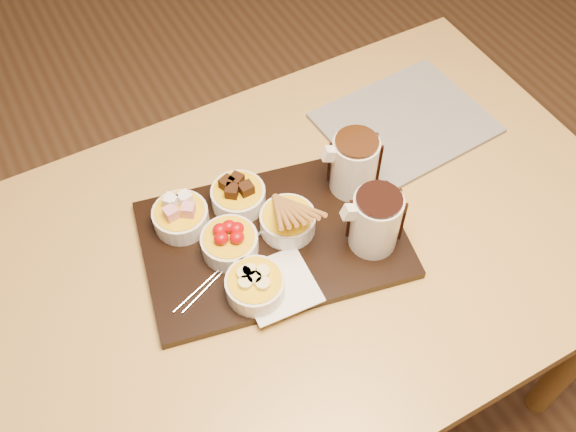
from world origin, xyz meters
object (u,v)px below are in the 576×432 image
bowl_strawberries (230,244)px  pitcher_dark_chocolate (375,221)px  pitcher_milk_chocolate (354,165)px  newspaper (405,123)px  serving_board (273,239)px  dining_table (309,264)px

bowl_strawberries → pitcher_dark_chocolate: (0.23, -0.10, 0.04)m
pitcher_milk_chocolate → bowl_strawberries: bearing=-163.6°
pitcher_dark_chocolate → bowl_strawberries: bearing=167.3°
pitcher_dark_chocolate → newspaper: pitcher_dark_chocolate is taller
serving_board → pitcher_dark_chocolate: size_ratio=3.94×
serving_board → newspaper: serving_board is taller
dining_table → bowl_strawberries: 0.20m
serving_board → bowl_strawberries: bearing=-176.4°
serving_board → bowl_strawberries: size_ratio=4.60×
pitcher_dark_chocolate → dining_table: bearing=150.6°
bowl_strawberries → newspaper: size_ratio=0.31×
pitcher_dark_chocolate → newspaper: 0.33m
dining_table → newspaper: (0.31, 0.15, 0.10)m
serving_board → dining_table: bearing=-5.0°
dining_table → pitcher_dark_chocolate: (0.08, -0.07, 0.18)m
bowl_strawberries → pitcher_dark_chocolate: size_ratio=0.86×
dining_table → serving_board: bearing=163.3°
dining_table → pitcher_milk_chocolate: 0.22m
dining_table → pitcher_dark_chocolate: bearing=-41.0°
newspaper → dining_table: bearing=-158.3°
bowl_strawberries → newspaper: bearing=14.3°
serving_board → pitcher_dark_chocolate: 0.19m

